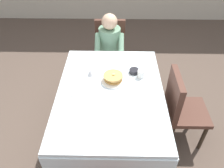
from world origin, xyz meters
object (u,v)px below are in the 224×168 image
chair_diner (110,48)px  spoon_near_edge (111,100)px  plate_breakfast (114,80)px  breakfast_stack (113,77)px  knife_right_of_plate (131,82)px  cup_coffee (141,74)px  fork_left_of_plate (96,82)px  dining_table_main (110,97)px  bowl_butter (134,71)px  diner_person (110,45)px  chair_right_side (181,105)px  syrup_pitcher (90,73)px

chair_diner → spoon_near_edge: (0.05, -1.31, 0.21)m
chair_diner → plate_breakfast: (0.07, -1.01, 0.22)m
breakfast_stack → spoon_near_edge: breakfast_stack is taller
chair_diner → knife_right_of_plate: (0.26, -1.03, 0.21)m
cup_coffee → fork_left_of_plate: size_ratio=0.63×
dining_table_main → bowl_butter: 0.42m
chair_diner → diner_person: (-0.00, -0.16, 0.14)m
breakfast_stack → spoon_near_edge: bearing=-93.7°
plate_breakfast → chair_right_side: bearing=-12.0°
chair_diner → spoon_near_edge: size_ratio=6.20×
dining_table_main → spoon_near_edge: bearing=-86.1°
chair_diner → fork_left_of_plate: chair_diner is taller
syrup_pitcher → dining_table_main: bearing=-47.7°
chair_diner → cup_coffee: chair_diner is taller
chair_diner → fork_left_of_plate: bearing=83.2°
spoon_near_edge → cup_coffee: bearing=51.0°
chair_right_side → bowl_butter: 0.64m
breakfast_stack → cup_coffee: bearing=13.2°
cup_coffee → breakfast_stack: bearing=-166.8°
syrup_pitcher → knife_right_of_plate: (0.45, -0.11, -0.04)m
chair_right_side → spoon_near_edge: (-0.76, -0.14, 0.21)m
chair_right_side → breakfast_stack: 0.80m
dining_table_main → chair_diner: (-0.04, 1.17, -0.12)m
plate_breakfast → spoon_near_edge: bearing=-94.3°
chair_diner → knife_right_of_plate: 1.09m
breakfast_stack → spoon_near_edge: size_ratio=1.43×
dining_table_main → chair_right_side: 0.78m
syrup_pitcher → knife_right_of_plate: size_ratio=0.40×
spoon_near_edge → chair_right_side: bearing=12.6°
chair_right_side → breakfast_stack: bearing=-101.9°
spoon_near_edge → breakfast_stack: bearing=88.6°
cup_coffee → dining_table_main: bearing=-145.5°
syrup_pitcher → fork_left_of_plate: syrup_pitcher is taller
dining_table_main → cup_coffee: 0.42m
breakfast_stack → syrup_pitcher: bearing=159.9°
breakfast_stack → fork_left_of_plate: size_ratio=1.19×
chair_right_side → plate_breakfast: 0.79m
chair_right_side → cup_coffee: (-0.44, 0.23, 0.25)m
diner_person → bowl_butter: (0.30, -0.71, 0.09)m
fork_left_of_plate → knife_right_of_plate: 0.38m
diner_person → plate_breakfast: 0.86m
chair_diner → diner_person: 0.21m
plate_breakfast → spoon_near_edge: plate_breakfast is taller
bowl_butter → fork_left_of_plate: bowl_butter is taller
chair_diner → knife_right_of_plate: chair_diner is taller
chair_diner → syrup_pitcher: chair_diner is taller
chair_diner → spoon_near_edge: chair_diner is taller
diner_person → spoon_near_edge: diner_person is taller
chair_diner → plate_breakfast: chair_diner is taller
cup_coffee → bowl_butter: (-0.07, 0.08, -0.02)m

